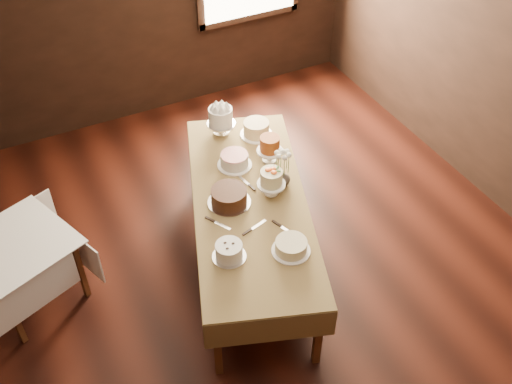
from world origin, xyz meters
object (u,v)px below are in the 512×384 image
object	(u,v)px
flower_vase	(282,178)
cake_server_b	(288,231)
cake_meringue	(221,122)
cake_caramel	(270,151)
cake_lattice	(234,161)
cake_server_d	(274,178)
cake_flowers	(271,183)
cake_server_c	(244,180)
cake_server_e	(222,226)
side_table	(18,250)
cake_swirl	(229,252)
cake_cream	(291,247)
cake_speckled	(256,129)
display_table	(250,205)
cake_chocolate	(229,197)
cake_server_a	(258,225)

from	to	relation	value
flower_vase	cake_server_b	bearing A→B (deg)	-113.23
cake_meringue	cake_caramel	distance (m)	0.60
cake_lattice	cake_server_d	world-z (taller)	cake_lattice
cake_flowers	flower_vase	size ratio (longest dim) A/B	1.68
cake_server_c	cake_lattice	bearing A→B (deg)	-13.47
cake_lattice	cake_server_e	distance (m)	0.74
side_table	cake_swirl	distance (m)	1.67
cake_caramel	cake_server_b	distance (m)	0.88
cake_cream	cake_server_c	size ratio (longest dim) A/B	1.39
flower_vase	cake_lattice	bearing A→B (deg)	121.29
cake_meringue	cake_server_b	bearing A→B (deg)	-92.54
cake_speckled	cake_server_b	distance (m)	1.26
cake_caramel	cake_flowers	xyz separation A→B (m)	(-0.18, -0.38, -0.01)
cake_swirl	cake_server_c	world-z (taller)	cake_swirl
cake_server_d	cake_server_e	bearing A→B (deg)	-157.41
cake_swirl	cake_speckled	bearing A→B (deg)	55.75
side_table	cake_server_c	xyz separation A→B (m)	(1.85, -0.19, 0.14)
display_table	cake_speckled	world-z (taller)	cake_speckled
cake_speckled	flower_vase	xyz separation A→B (m)	(-0.12, -0.71, 0.01)
display_table	cake_swirl	xyz separation A→B (m)	(-0.41, -0.48, 0.11)
cake_meringue	cake_cream	bearing A→B (deg)	-95.19
cake_swirl	cake_caramel	bearing A→B (deg)	47.66
cake_server_b	cake_flowers	bearing A→B (deg)	148.93
cake_cream	cake_server_b	size ratio (longest dim) A/B	1.39
cake_server_c	cake_server_e	world-z (taller)	same
cake_chocolate	cake_flowers	world-z (taller)	cake_flowers
cake_caramel	cake_lattice	bearing A→B (deg)	165.41
cake_chocolate	cake_flowers	size ratio (longest dim) A/B	1.45
cake_chocolate	cake_server_b	world-z (taller)	cake_chocolate
cake_flowers	cake_server_a	distance (m)	0.40
cake_lattice	cake_cream	world-z (taller)	cake_lattice
side_table	cake_flowers	world-z (taller)	cake_flowers
side_table	cake_server_e	size ratio (longest dim) A/B	4.24
cake_server_d	cake_cream	bearing A→B (deg)	-113.61
cake_caramel	cake_cream	bearing A→B (deg)	-109.16
cake_server_e	cake_caramel	bearing A→B (deg)	98.12
cake_cream	flower_vase	world-z (taller)	flower_vase
cake_caramel	cake_server_c	bearing A→B (deg)	-156.97
cake_server_b	cake_server_c	bearing A→B (deg)	163.60
cake_meringue	cake_server_d	bearing A→B (deg)	-80.61
cake_speckled	cake_server_e	world-z (taller)	cake_speckled
cake_meringue	cake_server_e	bearing A→B (deg)	-113.86
cake_server_b	flower_vase	distance (m)	0.55
cake_cream	flower_vase	size ratio (longest dim) A/B	2.32
cake_speckled	cake_lattice	size ratio (longest dim) A/B	0.90
side_table	cake_lattice	xyz separation A→B (m)	(1.87, 0.02, 0.19)
cake_swirl	cake_server_e	xyz separation A→B (m)	(0.09, 0.32, -0.06)
display_table	cake_cream	world-z (taller)	cake_cream
cake_chocolate	side_table	bearing A→B (deg)	166.62
cake_meringue	cake_swirl	world-z (taller)	cake_meringue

